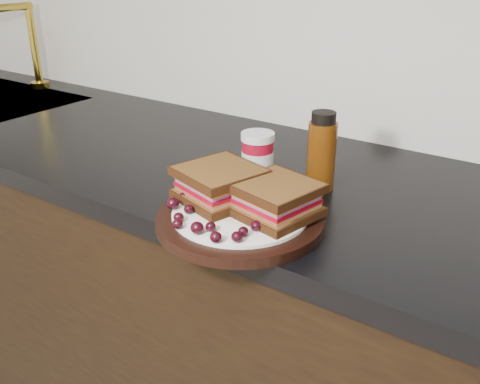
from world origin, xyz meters
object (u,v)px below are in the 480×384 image
Objects in this scene: plate at (240,220)px; condiment_jar at (257,156)px; sandwich_left at (220,184)px; oil_bottle at (322,151)px.

condiment_jar is (-0.08, 0.18, 0.04)m from plate.
sandwich_left is at bearing 160.63° from plate.
plate is 0.07m from sandwich_left.
sandwich_left reaches higher than plate.
plate is at bearing -100.28° from oil_bottle.
oil_bottle is at bearing 80.23° from sandwich_left.
sandwich_left is 0.16m from condiment_jar.
condiment_jar is at bearing -165.45° from oil_bottle.
condiment_jar is 0.64× the size of oil_bottle.
sandwich_left is 1.32× the size of condiment_jar.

